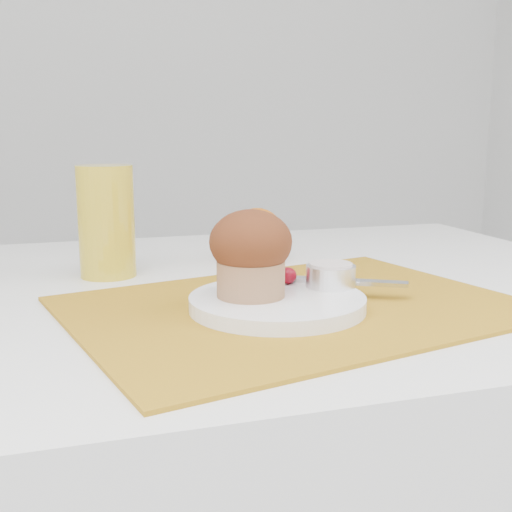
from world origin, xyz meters
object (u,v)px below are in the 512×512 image
object	(u,v)px
orange	(257,235)
juice_glass	(106,221)
plate	(277,303)
muffin	(251,252)

from	to	relation	value
orange	juice_glass	bearing A→B (deg)	-171.33
plate	orange	xyz separation A→B (m)	(0.06, 0.28, 0.03)
muffin	plate	bearing A→B (deg)	-15.90
orange	muffin	world-z (taller)	muffin
orange	plate	bearing A→B (deg)	-102.79
orange	juice_glass	size ratio (longest dim) A/B	0.54
juice_glass	orange	bearing A→B (deg)	8.67
plate	muffin	distance (m)	0.06
plate	muffin	xyz separation A→B (m)	(-0.03, 0.01, 0.06)
orange	juice_glass	distance (m)	0.23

